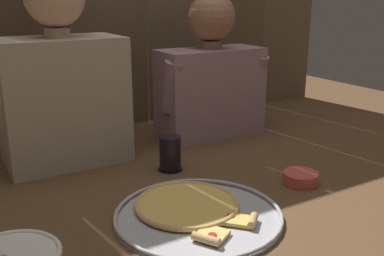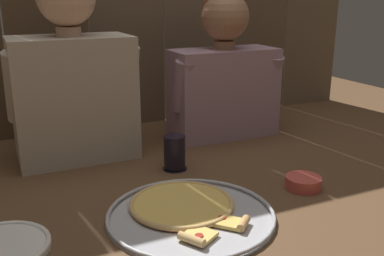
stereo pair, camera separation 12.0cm
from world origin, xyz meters
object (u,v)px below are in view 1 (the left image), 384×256
Objects in this scene: diner_left at (61,78)px; dipping_bowl at (300,177)px; pizza_tray at (195,211)px; drinking_glass at (170,153)px; diner_right at (211,71)px.

dipping_bowl is at bearing -45.30° from diner_left.
pizza_tray is 0.32m from drinking_glass.
diner_left reaches higher than drinking_glass.
diner_right is at bearing 0.00° from diner_left.
pizza_tray is 0.64m from diner_left.
diner_right reaches higher than dipping_bowl.
drinking_glass is 0.41m from dipping_bowl.
pizza_tray is 0.37m from dipping_bowl.
diner_right is (0.31, 0.25, 0.20)m from drinking_glass.
drinking_glass is at bearing 133.87° from dipping_bowl.
dipping_bowl is at bearing -46.13° from drinking_glass.
pizza_tray is at bearing -179.05° from dipping_bowl.
drinking_glass is 0.43m from diner_left.
dipping_bowl is (0.28, -0.29, -0.04)m from drinking_glass.
diner_left reaches higher than diner_right.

